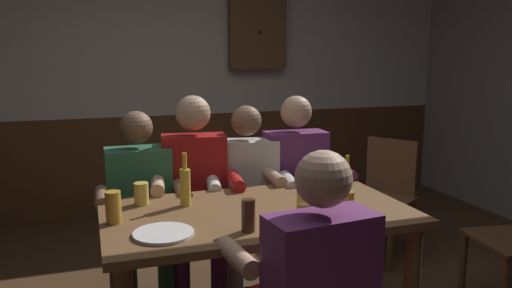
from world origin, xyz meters
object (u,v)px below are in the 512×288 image
(person_0, at_px, (140,199))
(bottle_0, at_px, (185,186))
(plate_0, at_px, (163,233))
(bottle_1, at_px, (347,181))
(pint_glass_3, at_px, (141,194))
(wall_dart_cabinet, at_px, (257,32))
(pint_glass_1, at_px, (248,215))
(chair_empty_near_left, at_px, (383,194))
(pint_glass_4, at_px, (113,207))
(person_2, at_px, (248,189))
(pint_glass_0, at_px, (348,202))
(person_1, at_px, (195,187))
(dining_table, at_px, (258,230))
(person_4, at_px, (311,279))
(person_3, at_px, (299,180))
(pint_glass_5, at_px, (305,217))
(pint_glass_2, at_px, (304,198))
(plate_1, at_px, (322,182))

(person_0, height_order, bottle_0, person_0)
(plate_0, distance_m, bottle_1, 1.11)
(pint_glass_3, bearing_deg, bottle_0, -23.89)
(wall_dart_cabinet, bearing_deg, pint_glass_1, -109.55)
(plate_0, height_order, wall_dart_cabinet, wall_dart_cabinet)
(chair_empty_near_left, xyz_separation_m, pint_glass_3, (-1.84, -0.53, 0.32))
(bottle_0, relative_size, wall_dart_cabinet, 0.40)
(pint_glass_4, bearing_deg, bottle_1, 2.63)
(person_2, distance_m, pint_glass_0, 0.90)
(person_1, relative_size, chair_empty_near_left, 1.44)
(chair_empty_near_left, bearing_deg, dining_table, 90.00)
(dining_table, xyz_separation_m, person_1, (-0.18, 0.67, 0.07))
(chair_empty_near_left, bearing_deg, person_0, 62.23)
(pint_glass_4, bearing_deg, pint_glass_1, -28.40)
(plate_0, bearing_deg, pint_glass_4, 130.27)
(person_4, distance_m, pint_glass_4, 1.00)
(person_3, distance_m, chair_empty_near_left, 0.80)
(pint_glass_0, distance_m, pint_glass_5, 0.35)
(dining_table, xyz_separation_m, pint_glass_1, (-0.14, -0.28, 0.18))
(person_1, distance_m, person_2, 0.35)
(plate_0, xyz_separation_m, bottle_0, (0.17, 0.39, 0.10))
(wall_dart_cabinet, bearing_deg, pint_glass_0, -98.54)
(dining_table, relative_size, pint_glass_4, 10.07)
(pint_glass_1, height_order, pint_glass_5, pint_glass_1)
(person_4, distance_m, wall_dart_cabinet, 3.32)
(pint_glass_2, xyz_separation_m, pint_glass_4, (-0.93, 0.13, 0.01))
(person_2, bearing_deg, pint_glass_1, 82.45)
(pint_glass_3, relative_size, pint_glass_4, 0.76)
(bottle_1, xyz_separation_m, pint_glass_3, (-1.11, 0.20, -0.02))
(pint_glass_1, distance_m, pint_glass_4, 0.65)
(plate_1, bearing_deg, bottle_0, -168.15)
(dining_table, bearing_deg, chair_empty_near_left, 32.41)
(plate_1, bearing_deg, bottle_1, -88.45)
(person_0, distance_m, pint_glass_2, 1.08)
(person_4, height_order, plate_1, person_4)
(person_3, height_order, bottle_0, person_3)
(pint_glass_3, height_order, pint_glass_4, pint_glass_4)
(plate_0, bearing_deg, bottle_1, 15.29)
(bottle_1, bearing_deg, wall_dart_cabinet, 83.91)
(person_3, height_order, pint_glass_1, person_3)
(plate_0, relative_size, pint_glass_4, 1.74)
(dining_table, xyz_separation_m, bottle_1, (0.56, 0.08, 0.19))
(person_1, xyz_separation_m, pint_glass_2, (0.40, -0.77, 0.11))
(chair_empty_near_left, bearing_deg, plate_1, 88.67)
(bottle_1, bearing_deg, pint_glass_5, -136.12)
(dining_table, xyz_separation_m, person_0, (-0.53, 0.67, 0.03))
(person_2, xyz_separation_m, bottle_1, (0.40, -0.58, 0.16))
(person_0, distance_m, plate_0, 0.88)
(person_1, height_order, plate_1, person_1)
(dining_table, bearing_deg, pint_glass_3, 152.94)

